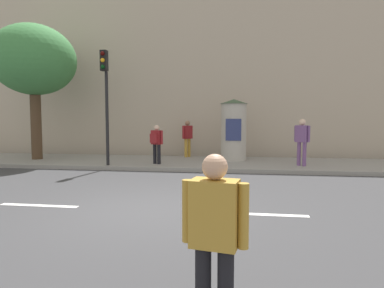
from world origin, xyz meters
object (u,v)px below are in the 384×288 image
(poster_column, at_px, (234,129))
(street_tree, at_px, (34,61))
(traffic_light, at_px, (105,89))
(pedestrian_in_dark_shirt, at_px, (214,233))
(pedestrian_with_bag, at_px, (187,135))
(pedestrian_with_backpack, at_px, (156,141))
(pedestrian_in_red_top, at_px, (302,138))

(poster_column, xyz_separation_m, street_tree, (-8.64, -0.78, 2.97))
(poster_column, height_order, street_tree, street_tree)
(traffic_light, relative_size, pedestrian_in_dark_shirt, 2.70)
(street_tree, bearing_deg, pedestrian_with_bag, 15.24)
(poster_column, relative_size, pedestrian_with_backpack, 1.71)
(pedestrian_with_backpack, relative_size, pedestrian_with_bag, 0.90)
(pedestrian_in_dark_shirt, bearing_deg, pedestrian_in_red_top, 75.73)
(traffic_light, distance_m, poster_column, 5.50)
(pedestrian_with_bag, height_order, pedestrian_in_red_top, pedestrian_in_red_top)
(poster_column, xyz_separation_m, pedestrian_in_red_top, (2.58, -1.34, -0.28))
(poster_column, distance_m, pedestrian_in_red_top, 2.92)
(street_tree, height_order, pedestrian_with_bag, street_tree)
(pedestrian_in_dark_shirt, distance_m, pedestrian_in_red_top, 10.34)
(pedestrian_with_bag, bearing_deg, street_tree, -164.76)
(poster_column, bearing_deg, pedestrian_with_bag, 155.34)
(pedestrian_in_dark_shirt, relative_size, pedestrian_with_bag, 0.93)
(pedestrian_with_bag, bearing_deg, poster_column, -24.66)
(traffic_light, xyz_separation_m, pedestrian_in_red_top, (7.32, 0.98, -1.84))
(traffic_light, relative_size, pedestrian_with_bag, 2.52)
(poster_column, bearing_deg, traffic_light, -153.93)
(poster_column, relative_size, pedestrian_in_dark_shirt, 1.65)
(poster_column, distance_m, street_tree, 9.17)
(poster_column, relative_size, pedestrian_with_bag, 1.54)
(traffic_light, bearing_deg, street_tree, 158.39)
(traffic_light, height_order, pedestrian_with_backpack, traffic_light)
(street_tree, distance_m, pedestrian_in_dark_shirt, 14.12)
(traffic_light, relative_size, pedestrian_with_backpack, 2.80)
(pedestrian_in_dark_shirt, relative_size, pedestrian_in_red_top, 0.90)
(pedestrian_with_backpack, bearing_deg, pedestrian_in_red_top, 2.83)
(pedestrian_with_backpack, bearing_deg, pedestrian_with_bag, 72.41)
(street_tree, relative_size, pedestrian_in_dark_shirt, 3.69)
(traffic_light, relative_size, street_tree, 0.73)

